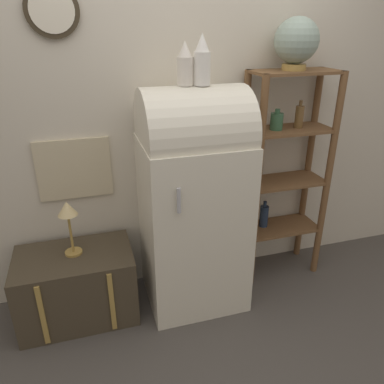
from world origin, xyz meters
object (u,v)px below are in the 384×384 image
refrigerator (193,198)px  suitcase_trunk (77,285)px  globe (296,41)px  vase_center (202,62)px  vase_left (185,65)px  desk_lamp (68,215)px

refrigerator → suitcase_trunk: (-0.81, 0.02, -0.55)m
globe → vase_center: size_ratio=1.15×
globe → refrigerator: bearing=-170.2°
refrigerator → globe: globe is taller
globe → vase_center: globe is taller
vase_left → vase_center: 0.10m
suitcase_trunk → desk_lamp: desk_lamp is taller
refrigerator → globe: bearing=9.8°
refrigerator → vase_left: (-0.05, 0.01, 0.84)m
globe → vase_left: 0.79m
vase_left → desk_lamp: size_ratio=0.65×
suitcase_trunk → globe: 2.16m
vase_center → desk_lamp: (-0.85, 0.06, -0.89)m
refrigerator → desk_lamp: (-0.80, 0.04, -0.03)m
refrigerator → vase_left: bearing=172.1°
refrigerator → vase_left: vase_left is taller
suitcase_trunk → vase_left: vase_left is taller
vase_left → desk_lamp: 1.15m
refrigerator → desk_lamp: size_ratio=4.08×
suitcase_trunk → vase_left: bearing=-1.2°
refrigerator → globe: size_ratio=4.65×
suitcase_trunk → globe: bearing=3.8°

